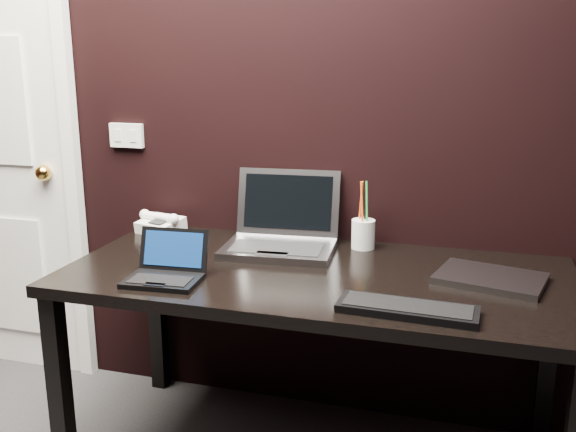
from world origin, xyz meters
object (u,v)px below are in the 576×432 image
(mobile_phone, at_px, (150,245))
(pen_cup, at_px, (363,233))
(closed_laptop, at_px, (490,278))
(desk_phone, at_px, (160,224))
(netbook, at_px, (166,271))
(desk, at_px, (316,292))
(silver_laptop, at_px, (281,235))
(ext_keyboard, at_px, (407,309))

(mobile_phone, height_order, pen_cup, pen_cup)
(closed_laptop, distance_m, desk_phone, 1.32)
(netbook, relative_size, closed_laptop, 0.67)
(desk, distance_m, mobile_phone, 0.64)
(silver_laptop, height_order, ext_keyboard, silver_laptop)
(ext_keyboard, bearing_deg, silver_laptop, 137.20)
(desk_phone, relative_size, mobile_phone, 2.12)
(closed_laptop, relative_size, mobile_phone, 3.95)
(closed_laptop, bearing_deg, desk, -174.36)
(desk_phone, xyz_separation_m, mobile_phone, (0.10, -0.28, 0.00))
(desk_phone, bearing_deg, mobile_phone, -69.98)
(ext_keyboard, distance_m, desk_phone, 1.21)
(ext_keyboard, xyz_separation_m, desk_phone, (-1.07, 0.56, 0.02))
(pen_cup, bearing_deg, desk, -109.17)
(closed_laptop, relative_size, pen_cup, 1.45)
(netbook, relative_size, desk_phone, 1.24)
(ext_keyboard, bearing_deg, pen_cup, 111.55)
(ext_keyboard, relative_size, closed_laptop, 1.07)
(desk_phone, distance_m, mobile_phone, 0.29)
(silver_laptop, relative_size, mobile_phone, 4.54)
(silver_laptop, height_order, closed_laptop, silver_laptop)
(desk, xyz_separation_m, desk_phone, (-0.73, 0.29, 0.11))
(closed_laptop, xyz_separation_m, desk_phone, (-1.29, 0.23, 0.02))
(desk_phone, distance_m, pen_cup, 0.84)
(desk, distance_m, pen_cup, 0.35)
(mobile_phone, bearing_deg, silver_laptop, 23.81)
(desk, bearing_deg, closed_laptop, 5.64)
(netbook, xyz_separation_m, ext_keyboard, (0.78, -0.05, -0.02))
(closed_laptop, distance_m, pen_cup, 0.52)
(closed_laptop, bearing_deg, desk_phone, 169.83)
(netbook, xyz_separation_m, pen_cup, (0.55, 0.53, 0.03))
(netbook, relative_size, ext_keyboard, 0.62)
(netbook, bearing_deg, pen_cup, 43.73)
(netbook, xyz_separation_m, desk_phone, (-0.28, 0.51, 0.00))
(netbook, bearing_deg, desk, 26.68)
(netbook, bearing_deg, mobile_phone, 127.74)
(netbook, distance_m, silver_laptop, 0.50)
(ext_keyboard, height_order, mobile_phone, mobile_phone)
(silver_laptop, xyz_separation_m, desk_phone, (-0.54, 0.08, -0.02))
(pen_cup, bearing_deg, silver_laptop, -161.62)
(ext_keyboard, distance_m, closed_laptop, 0.40)
(mobile_phone, bearing_deg, closed_laptop, 2.13)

